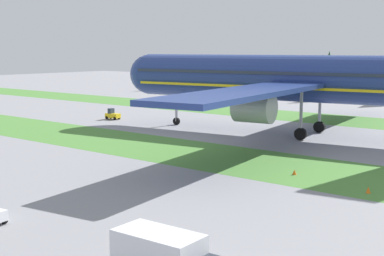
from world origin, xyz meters
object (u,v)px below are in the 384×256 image
object	(u,v)px
taxiway_marker_0	(294,172)
taxiway_marker_1	(368,190)
airliner	(295,78)
pushback_tractor	(113,115)

from	to	relation	value
taxiway_marker_0	taxiway_marker_1	bearing A→B (deg)	-14.89
airliner	taxiway_marker_1	distance (m)	33.86
pushback_tractor	taxiway_marker_0	distance (m)	49.87
taxiway_marker_1	taxiway_marker_0	bearing A→B (deg)	165.11
airliner	taxiway_marker_0	distance (m)	27.43
taxiway_marker_0	taxiway_marker_1	distance (m)	8.77
pushback_tractor	taxiway_marker_0	bearing A→B (deg)	60.54
airliner	taxiway_marker_1	world-z (taller)	airliner
pushback_tractor	airliner	bearing A→B (deg)	90.00
pushback_tractor	taxiway_marker_0	xyz separation A→B (m)	(46.38, -18.32, -0.55)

